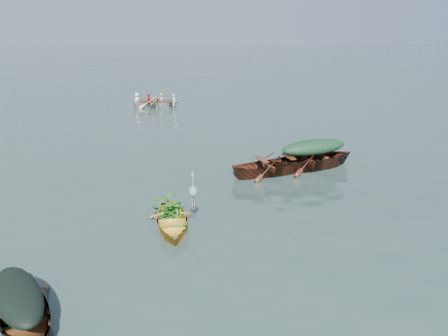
{
  "coord_description": "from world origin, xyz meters",
  "views": [
    {
      "loc": [
        -1.69,
        -11.69,
        4.96
      ],
      "look_at": [
        -0.43,
        1.06,
        0.5
      ],
      "focal_mm": 35.0,
      "sensor_mm": 36.0,
      "label": 1
    }
  ],
  "objects_px": {
    "green_tarp_boat": "(312,168)",
    "heron": "(193,196)",
    "dark_covered_boat": "(23,325)",
    "rowed_boat": "(156,107)",
    "open_wooden_boat": "(275,174)",
    "yellow_dinghy": "(172,229)"
  },
  "relations": [
    {
      "from": "dark_covered_boat",
      "to": "rowed_boat",
      "type": "distance_m",
      "value": 18.85
    },
    {
      "from": "green_tarp_boat",
      "to": "open_wooden_boat",
      "type": "bearing_deg",
      "value": 90.0
    },
    {
      "from": "green_tarp_boat",
      "to": "rowed_boat",
      "type": "xyz_separation_m",
      "value": [
        -5.91,
        11.36,
        0.0
      ]
    },
    {
      "from": "yellow_dinghy",
      "to": "dark_covered_boat",
      "type": "distance_m",
      "value": 4.16
    },
    {
      "from": "open_wooden_boat",
      "to": "dark_covered_boat",
      "type": "bearing_deg",
      "value": 126.11
    },
    {
      "from": "dark_covered_boat",
      "to": "rowed_boat",
      "type": "bearing_deg",
      "value": 57.11
    },
    {
      "from": "yellow_dinghy",
      "to": "dark_covered_boat",
      "type": "relative_size",
      "value": 0.76
    },
    {
      "from": "dark_covered_boat",
      "to": "heron",
      "type": "relative_size",
      "value": 3.83
    },
    {
      "from": "green_tarp_boat",
      "to": "heron",
      "type": "distance_m",
      "value": 5.87
    },
    {
      "from": "yellow_dinghy",
      "to": "open_wooden_boat",
      "type": "height_order",
      "value": "open_wooden_boat"
    },
    {
      "from": "yellow_dinghy",
      "to": "green_tarp_boat",
      "type": "distance_m",
      "value": 6.28
    },
    {
      "from": "dark_covered_boat",
      "to": "heron",
      "type": "xyz_separation_m",
      "value": [
        3.02,
        3.43,
        0.8
      ]
    },
    {
      "from": "green_tarp_boat",
      "to": "open_wooden_boat",
      "type": "distance_m",
      "value": 1.46
    },
    {
      "from": "open_wooden_boat",
      "to": "rowed_boat",
      "type": "xyz_separation_m",
      "value": [
        -4.51,
        11.78,
        0.0
      ]
    },
    {
      "from": "rowed_boat",
      "to": "heron",
      "type": "bearing_deg",
      "value": -165.29
    },
    {
      "from": "yellow_dinghy",
      "to": "open_wooden_boat",
      "type": "distance_m",
      "value": 4.98
    },
    {
      "from": "rowed_boat",
      "to": "heron",
      "type": "distance_m",
      "value": 15.48
    },
    {
      "from": "open_wooden_boat",
      "to": "rowed_boat",
      "type": "height_order",
      "value": "open_wooden_boat"
    },
    {
      "from": "green_tarp_boat",
      "to": "rowed_boat",
      "type": "bearing_deg",
      "value": 10.92
    },
    {
      "from": "dark_covered_boat",
      "to": "rowed_boat",
      "type": "xyz_separation_m",
      "value": [
        1.33,
        18.8,
        0.0
      ]
    },
    {
      "from": "yellow_dinghy",
      "to": "heron",
      "type": "xyz_separation_m",
      "value": [
        0.54,
        0.09,
        0.8
      ]
    },
    {
      "from": "rowed_boat",
      "to": "green_tarp_boat",
      "type": "bearing_deg",
      "value": -144.09
    }
  ]
}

